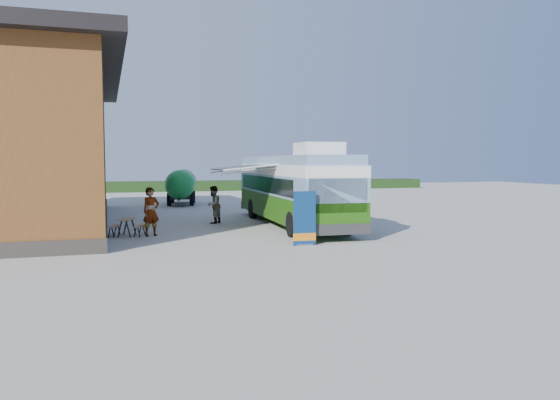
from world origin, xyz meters
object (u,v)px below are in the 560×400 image
object	(u,v)px
person_a	(151,212)
person_b	(213,205)
bus	(293,187)
banner	(305,223)
slurry_tanker	(182,184)
picnic_table	(127,223)

from	to	relation	value
person_a	person_b	bearing A→B (deg)	25.56
bus	banner	world-z (taller)	bus
bus	person_a	world-z (taller)	bus
bus	banner	xyz separation A→B (m)	(-1.66, -6.13, -1.00)
person_b	banner	bearing A→B (deg)	53.88
banner	slurry_tanker	size ratio (longest dim) A/B	0.30
banner	picnic_table	size ratio (longest dim) A/B	1.31
bus	picnic_table	size ratio (longest dim) A/B	8.29
slurry_tanker	bus	bearing A→B (deg)	-66.19
person_a	person_b	distance (m)	4.88
person_a	slurry_tanker	world-z (taller)	slurry_tanker
person_b	slurry_tanker	world-z (taller)	slurry_tanker
picnic_table	slurry_tanker	size ratio (longest dim) A/B	0.23
bus	person_b	bearing A→B (deg)	155.28
banner	person_a	bearing A→B (deg)	142.42
bus	person_b	xyz separation A→B (m)	(-3.44, 1.79, -0.88)
banner	person_a	size ratio (longest dim) A/B	0.99
person_b	picnic_table	bearing A→B (deg)	-9.44
bus	person_b	size ratio (longest dim) A/B	6.77
person_a	person_b	xyz separation A→B (m)	(3.21, 3.68, -0.07)
picnic_table	person_a	size ratio (longest dim) A/B	0.76
person_b	slurry_tanker	size ratio (longest dim) A/B	0.28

